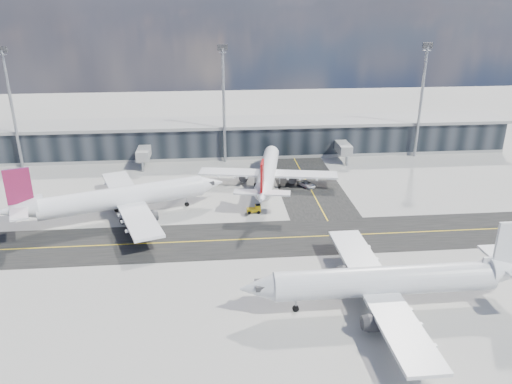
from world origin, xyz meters
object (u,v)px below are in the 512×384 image
Objects in this scene: airliner_near at (389,281)px; service_van at (307,184)px; airliner_af at (120,198)px; baggage_tug at (255,209)px; airliner_redtail at (268,172)px.

airliner_near reaches higher than service_van.
airliner_af is 25.77m from baggage_tug.
airliner_redtail reaches higher than service_van.
baggage_tug is (25.58, -0.27, -3.17)m from airliner_af.
baggage_tug is (-4.01, -13.78, -2.69)m from airliner_redtail.
baggage_tug is at bearing 70.56° from airliner_af.
baggage_tug is 18.36m from service_van.
airliner_af is at bearing -144.87° from airliner_redtail.
airliner_redtail is 0.90× the size of airliner_near.
baggage_tug is at bearing -95.65° from airliner_redtail.
baggage_tug is 0.59× the size of service_van.
airliner_redtail is at bearing 162.36° from baggage_tug.
airliner_af is 1.00× the size of airliner_near.
baggage_tug reaches higher than service_van.
airliner_near is 14.57× the size of baggage_tug.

